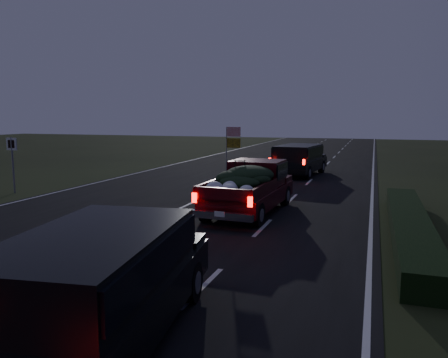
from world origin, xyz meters
The scene contains 7 objects.
ground centered at (0.00, 0.00, 0.00)m, with size 120.00×120.00×0.00m, color black.
road_asphalt centered at (0.00, 0.00, 0.01)m, with size 14.00×120.00×0.02m, color black.
hedge_row centered at (7.80, 3.00, 0.30)m, with size 1.00×10.00×0.60m, color black.
route_sign centered at (-8.50, 5.00, 1.66)m, with size 0.55×0.08×2.50m.
pickup_truck centered at (2.61, 4.53, 1.02)m, with size 2.20×5.26×2.72m.
lead_suv centered at (2.63, 15.01, 1.09)m, with size 2.66×5.23×1.44m.
rear_suv centered at (2.98, -5.04, 1.09)m, with size 2.80×5.25×1.44m.
Camera 1 is at (6.72, -10.25, 3.41)m, focal length 35.00 mm.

